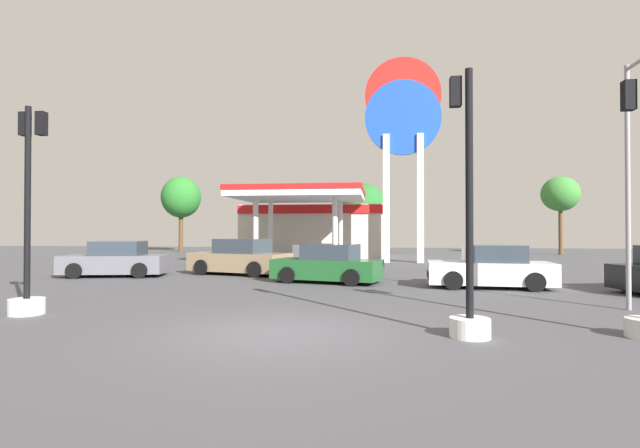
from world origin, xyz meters
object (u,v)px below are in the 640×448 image
Objects in this scene: car_1 at (327,265)px; car_2 at (116,260)px; tree_0 at (181,198)px; tree_1 at (363,206)px; corner_streetlamp at (632,159)px; station_pole_sign at (403,130)px; car_0 at (240,258)px; car_4 at (490,268)px; traffic_signal_0 at (468,265)px; traffic_signal_1 at (28,251)px; tree_2 at (560,194)px.

car_1 is 9.44m from car_2.
tree_0 is 17.11m from tree_1.
station_pole_sign is at bearing 105.54° from corner_streetlamp.
tree_0 is 1.14× the size of corner_streetlamp.
car_0 is at bearing 146.84° from corner_streetlamp.
car_1 is (4.28, -2.73, -0.07)m from car_0.
car_4 reaches higher than car_1.
tree_1 reaches higher than car_4.
car_2 is at bearing 142.55° from traffic_signal_0.
car_4 is (10.07, -3.67, -0.06)m from car_0.
station_pole_sign is 22.55m from traffic_signal_1.
traffic_signal_1 is (-6.37, -7.60, 0.85)m from car_1.
tree_2 is (23.02, 29.90, 3.40)m from traffic_signal_1.
tree_0 is at bearing 178.11° from tree_1.
tree_2 reaches higher than traffic_signal_0.
car_4 is 8.15m from traffic_signal_0.
tree_1 is at bearing 76.74° from car_0.
car_0 is at bearing 17.04° from car_2.
car_0 is 1.14× the size of car_4.
car_1 is at bearing 170.74° from car_4.
traffic_signal_0 reaches higher than traffic_signal_1.
car_2 is 24.38m from tree_0.
tree_0 reaches higher than car_0.
traffic_signal_1 is (-9.84, -19.16, -6.71)m from station_pole_sign.
car_1 is 10.29m from corner_streetlamp.
corner_streetlamp reaches higher than tree_1.
station_pole_sign is at bearing 62.82° from traffic_signal_1.
tree_2 is at bearing -3.06° from tree_0.
car_0 reaches higher than car_4.
car_4 is at bearing -115.04° from tree_2.
car_1 is 29.50m from tree_0.
traffic_signal_0 is at bearing -112.76° from tree_2.
traffic_signal_0 is at bearing -84.69° from tree_1.
traffic_signal_0 is 1.01× the size of traffic_signal_1.
traffic_signal_1 is 0.78× the size of tree_2.
corner_streetlamp is (24.65, -29.49, -1.30)m from tree_0.
car_2 is 0.74× the size of tree_1.
car_1 is (-3.46, -11.56, -7.56)m from station_pole_sign.
tree_1 is (-2.85, 11.95, -4.08)m from station_pole_sign.
car_1 is 0.97× the size of car_2.
traffic_signal_1 is 0.81× the size of corner_streetlamp.
corner_streetlamp is (7.57, -28.93, -0.37)m from tree_1.
traffic_signal_0 is (-2.18, -7.83, 0.67)m from car_4.
corner_streetlamp is at bearing -61.88° from car_4.
traffic_signal_0 is 10.05m from traffic_signal_1.
tree_2 reaches higher than car_0.
station_pole_sign is 21.46m from traffic_signal_0.
tree_1 is at bearing 95.31° from traffic_signal_0.
tree_0 is 1.10× the size of tree_2.
car_4 is 0.85× the size of traffic_signal_0.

